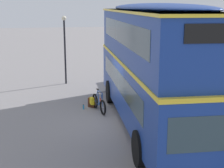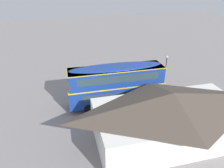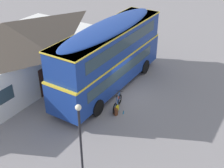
# 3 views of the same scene
# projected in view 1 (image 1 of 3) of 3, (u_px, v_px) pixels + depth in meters

# --- Properties ---
(ground_plane) EXTENTS (120.00, 120.00, 0.00)m
(ground_plane) POSITION_uv_depth(u_px,v_px,m) (113.00, 122.00, 13.61)
(ground_plane) COLOR gray
(double_decker_bus) EXTENTS (10.92, 3.16, 4.79)m
(double_decker_bus) POSITION_uv_depth(u_px,v_px,m) (152.00, 60.00, 12.71)
(double_decker_bus) COLOR black
(double_decker_bus) RESTS_ON ground
(touring_bicycle) EXTENTS (1.75, 0.65, 1.03)m
(touring_bicycle) POSITION_uv_depth(u_px,v_px,m) (98.00, 103.00, 14.98)
(touring_bicycle) COLOR black
(touring_bicycle) RESTS_ON ground
(backpack_on_ground) EXTENTS (0.36, 0.38, 0.50)m
(backpack_on_ground) POSITION_uv_depth(u_px,v_px,m) (92.00, 102.00, 15.59)
(backpack_on_ground) COLOR #592D19
(backpack_on_ground) RESTS_ON ground
(water_bottle_blue_sports) EXTENTS (0.08, 0.08, 0.23)m
(water_bottle_blue_sports) POSITION_uv_depth(u_px,v_px,m) (84.00, 107.00, 15.26)
(water_bottle_blue_sports) COLOR #338CBF
(water_bottle_blue_sports) RESTS_ON ground
(street_lamp) EXTENTS (0.28, 0.28, 4.10)m
(street_lamp) POSITION_uv_depth(u_px,v_px,m) (65.00, 42.00, 19.70)
(street_lamp) COLOR black
(street_lamp) RESTS_ON ground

